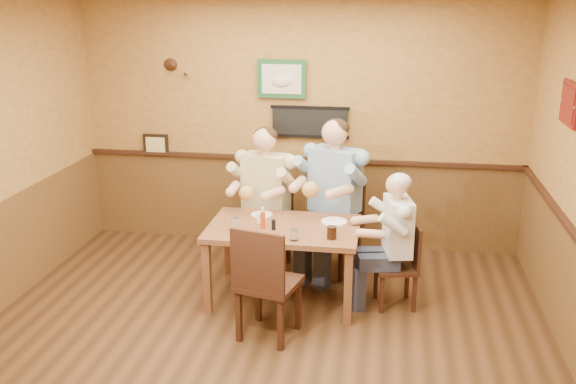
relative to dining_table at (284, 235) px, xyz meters
name	(u,v)px	position (x,y,z in m)	size (l,w,h in m)	color
room	(274,148)	(0.07, -0.82, 1.03)	(5.02, 5.03, 2.81)	#372110
dining_table	(284,235)	(0.00, 0.00, 0.00)	(1.40, 0.90, 0.75)	brown
chair_back_left	(266,224)	(-0.31, 0.74, -0.18)	(0.44, 0.44, 0.96)	#391E12
chair_back_right	(334,225)	(0.41, 0.74, -0.14)	(0.47, 0.47, 1.03)	#391E12
chair_right_end	(396,265)	(1.05, 0.05, -0.25)	(0.37, 0.37, 0.81)	#391E12
chair_near_side	(269,280)	(-0.01, -0.68, -0.15)	(0.47, 0.47, 1.02)	#391E12
diner_tan_shirt	(266,206)	(-0.31, 0.74, 0.03)	(0.63, 0.63, 1.37)	beige
diner_blue_polo	(335,205)	(0.41, 0.74, 0.08)	(0.68, 0.68, 1.47)	#7B9BB9
diner_white_elder	(397,248)	(1.05, 0.05, -0.08)	(0.53, 0.53, 1.16)	silver
water_glass_left	(236,224)	(-0.42, -0.17, 0.15)	(0.08, 0.08, 0.12)	white
water_glass_mid	(294,235)	(0.15, -0.34, 0.14)	(0.07, 0.07, 0.10)	silver
cola_tumbler	(332,233)	(0.47, -0.25, 0.15)	(0.09, 0.09, 0.11)	black
hot_sauce_bottle	(263,219)	(-0.18, -0.09, 0.18)	(0.04, 0.04, 0.18)	#BB3613
salt_shaker	(259,218)	(-0.24, 0.05, 0.14)	(0.04, 0.04, 0.10)	white
pepper_shaker	(274,225)	(-0.07, -0.11, 0.14)	(0.04, 0.04, 0.10)	black
plate_far_left	(262,214)	(-0.26, 0.27, 0.10)	(0.21, 0.21, 0.01)	white
plate_far_right	(334,222)	(0.46, 0.18, 0.10)	(0.25, 0.25, 0.02)	white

